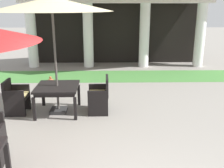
{
  "coord_description": "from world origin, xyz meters",
  "views": [
    {
      "loc": [
        -0.39,
        -2.09,
        2.65
      ],
      "look_at": [
        -0.29,
        3.57,
        0.92
      ],
      "focal_mm": 41.77,
      "sensor_mm": 36.0,
      "label": 1
    }
  ],
  "objects_px": {
    "patio_chair_mid_left_west": "(16,97)",
    "patio_chair_mid_left_east": "(100,96)",
    "patio_table_mid_left": "(57,89)",
    "patio_umbrella_mid_left": "(52,5)",
    "terracotta_urn": "(51,83)"
  },
  "relations": [
    {
      "from": "patio_table_mid_left",
      "to": "patio_chair_mid_left_east",
      "type": "bearing_deg",
      "value": 0.82
    },
    {
      "from": "patio_umbrella_mid_left",
      "to": "patio_chair_mid_left_west",
      "type": "relative_size",
      "value": 3.37
    },
    {
      "from": "patio_table_mid_left",
      "to": "terracotta_urn",
      "type": "relative_size",
      "value": 2.82
    },
    {
      "from": "terracotta_urn",
      "to": "patio_chair_mid_left_east",
      "type": "bearing_deg",
      "value": -51.34
    },
    {
      "from": "terracotta_urn",
      "to": "patio_umbrella_mid_left",
      "type": "bearing_deg",
      "value": -73.39
    },
    {
      "from": "patio_table_mid_left",
      "to": "terracotta_urn",
      "type": "distance_m",
      "value": 2.28
    },
    {
      "from": "patio_table_mid_left",
      "to": "patio_chair_mid_left_west",
      "type": "relative_size",
      "value": 1.23
    },
    {
      "from": "patio_chair_mid_left_east",
      "to": "terracotta_urn",
      "type": "height_order",
      "value": "patio_chair_mid_left_east"
    },
    {
      "from": "patio_table_mid_left",
      "to": "patio_umbrella_mid_left",
      "type": "relative_size",
      "value": 0.36
    },
    {
      "from": "patio_umbrella_mid_left",
      "to": "terracotta_urn",
      "type": "xyz_separation_m",
      "value": [
        -0.64,
        2.14,
        -2.49
      ]
    },
    {
      "from": "patio_umbrella_mid_left",
      "to": "patio_chair_mid_left_west",
      "type": "xyz_separation_m",
      "value": [
        -1.05,
        -0.01,
        -2.23
      ]
    },
    {
      "from": "patio_chair_mid_left_west",
      "to": "patio_chair_mid_left_east",
      "type": "distance_m",
      "value": 2.11
    },
    {
      "from": "patio_table_mid_left",
      "to": "patio_chair_mid_left_west",
      "type": "height_order",
      "value": "patio_chair_mid_left_west"
    },
    {
      "from": "patio_chair_mid_left_west",
      "to": "terracotta_urn",
      "type": "bearing_deg",
      "value": 168.24
    },
    {
      "from": "patio_table_mid_left",
      "to": "patio_chair_mid_left_east",
      "type": "relative_size",
      "value": 1.14
    }
  ]
}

